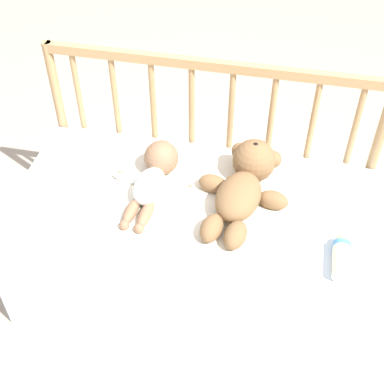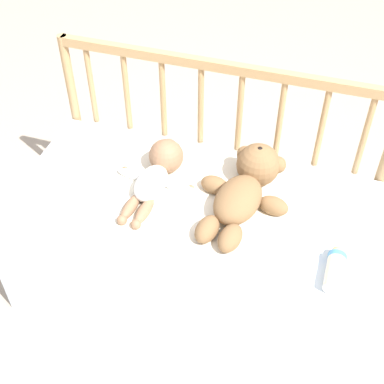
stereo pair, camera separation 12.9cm
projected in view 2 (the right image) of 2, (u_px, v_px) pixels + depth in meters
name	position (u px, v px, depth m)	size (l,w,h in m)	color
ground_plane	(192.00, 283.00, 2.19)	(12.00, 12.00, 0.00)	tan
crib_mattress	(192.00, 247.00, 2.03)	(1.28, 0.66, 0.45)	silver
crib_rail	(220.00, 118.00, 2.02)	(1.28, 0.04, 0.82)	tan
blanket	(198.00, 202.00, 1.88)	(0.85, 0.57, 0.01)	silver
teddy_bear	(246.00, 187.00, 1.85)	(0.33, 0.47, 0.16)	olive
baby	(157.00, 173.00, 1.92)	(0.32, 0.39, 0.13)	white
baby_bottle	(335.00, 268.00, 1.64)	(0.06, 0.17, 0.06)	#F4E5CC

